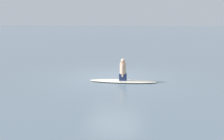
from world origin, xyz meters
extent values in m
plane|color=slate|center=(0.00, 0.00, 0.00)|extent=(400.00, 400.00, 0.00)
ellipsoid|color=silver|center=(-0.67, 0.79, 0.04)|extent=(3.07, 1.27, 0.08)
cube|color=navy|center=(-0.67, 0.79, 0.23)|extent=(0.37, 0.32, 0.30)
cylinder|color=#D6AD8E|center=(-0.67, 0.79, 0.61)|extent=(0.33, 0.33, 0.50)
sphere|color=#D6AD8E|center=(-0.67, 0.79, 0.95)|extent=(0.20, 0.20, 0.20)
cylinder|color=#D6AD8E|center=(-0.71, 0.96, 0.55)|extent=(0.10, 0.10, 0.55)
cylinder|color=#D6AD8E|center=(-0.64, 0.63, 0.55)|extent=(0.10, 0.10, 0.55)
camera|label=1|loc=(-3.66, 10.77, 2.59)|focal=38.58mm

